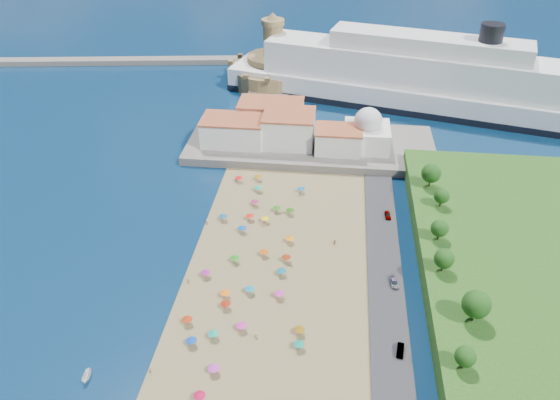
# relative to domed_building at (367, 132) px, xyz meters

# --- Properties ---
(ground) EXTENTS (700.00, 700.00, 0.00)m
(ground) POSITION_rel_domed_building_xyz_m (-30.00, -71.00, -8.97)
(ground) COLOR #071938
(ground) RESTS_ON ground
(terrace) EXTENTS (90.00, 36.00, 3.00)m
(terrace) POSITION_rel_domed_building_xyz_m (-20.00, 2.00, -7.47)
(terrace) COLOR #59544C
(terrace) RESTS_ON ground
(jetty) EXTENTS (18.00, 70.00, 2.40)m
(jetty) POSITION_rel_domed_building_xyz_m (-42.00, 37.00, -7.77)
(jetty) COLOR #59544C
(jetty) RESTS_ON ground
(breakwater) EXTENTS (199.03, 34.77, 2.60)m
(breakwater) POSITION_rel_domed_building_xyz_m (-140.00, 82.00, -7.67)
(breakwater) COLOR #59544C
(breakwater) RESTS_ON ground
(waterfront_buildings) EXTENTS (57.00, 29.00, 11.00)m
(waterfront_buildings) POSITION_rel_domed_building_xyz_m (-33.05, 2.64, -1.10)
(waterfront_buildings) COLOR silver
(waterfront_buildings) RESTS_ON terrace
(domed_building) EXTENTS (16.00, 16.00, 15.00)m
(domed_building) POSITION_rel_domed_building_xyz_m (0.00, 0.00, 0.00)
(domed_building) COLOR silver
(domed_building) RESTS_ON terrace
(fortress) EXTENTS (40.00, 40.00, 32.40)m
(fortress) POSITION_rel_domed_building_xyz_m (-42.00, 67.00, -2.29)
(fortress) COLOR olive
(fortress) RESTS_ON ground
(cruise_ship) EXTENTS (171.91, 66.28, 37.38)m
(cruise_ship) POSITION_rel_domed_building_xyz_m (24.35, 45.88, 2.10)
(cruise_ship) COLOR black
(cruise_ship) RESTS_ON ground
(beach_parasols) EXTENTS (31.57, 113.63, 2.20)m
(beach_parasols) POSITION_rel_domed_building_xyz_m (-31.09, -82.77, -6.83)
(beach_parasols) COLOR gray
(beach_parasols) RESTS_ON beach
(beachgoers) EXTENTS (39.21, 99.55, 1.87)m
(beachgoers) POSITION_rel_domed_building_xyz_m (-31.78, -71.99, -7.86)
(beachgoers) COLOR tan
(beachgoers) RESTS_ON beach
(parked_cars) EXTENTS (2.64, 56.69, 1.38)m
(parked_cars) POSITION_rel_domed_building_xyz_m (6.00, -67.71, -7.59)
(parked_cars) COLOR gray
(parked_cars) RESTS_ON promenade
(hillside_trees) EXTENTS (10.98, 108.05, 8.12)m
(hillside_trees) POSITION_rel_domed_building_xyz_m (18.97, -78.17, 1.28)
(hillside_trees) COLOR #382314
(hillside_trees) RESTS_ON hillside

